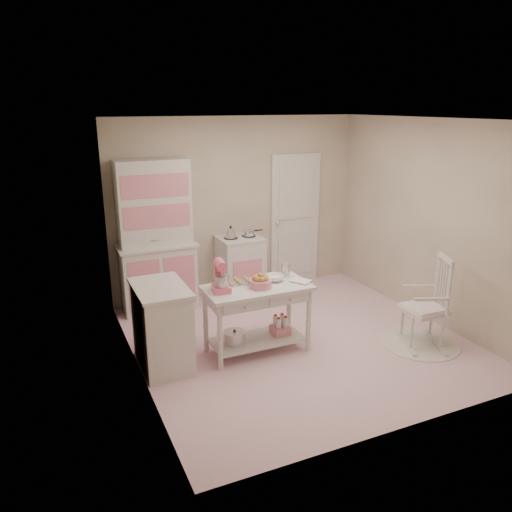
{
  "coord_description": "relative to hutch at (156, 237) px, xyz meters",
  "views": [
    {
      "loc": [
        -2.72,
        -4.82,
        2.76
      ],
      "look_at": [
        -0.35,
        0.46,
        0.99
      ],
      "focal_mm": 35.0,
      "sensor_mm": 36.0,
      "label": 1
    }
  ],
  "objects": [
    {
      "name": "stand_mixer",
      "position": [
        0.31,
        -1.68,
        -0.07
      ],
      "size": [
        0.24,
        0.31,
        0.34
      ],
      "primitive_type": "cube",
      "rotation": [
        0.0,
        0.0,
        -0.15
      ],
      "color": "#F16581",
      "rests_on": "work_table"
    },
    {
      "name": "door",
      "position": [
        2.24,
        0.21,
        -0.02
      ],
      "size": [
        0.82,
        0.05,
        2.04
      ],
      "primitive_type": "cube",
      "color": "silver",
      "rests_on": "ground"
    },
    {
      "name": "work_table",
      "position": [
        0.73,
        -1.7,
        -0.64
      ],
      "size": [
        1.2,
        0.6,
        0.8
      ],
      "primitive_type": "cube",
      "color": "silver",
      "rests_on": "ground"
    },
    {
      "name": "recipe_book",
      "position": [
        1.18,
        -1.82,
        -0.23
      ],
      "size": [
        0.25,
        0.27,
        0.02
      ],
      "primitive_type": "imported",
      "rotation": [
        0.0,
        0.0,
        0.59
      ],
      "color": "white",
      "rests_on": "work_table"
    },
    {
      "name": "room_shell",
      "position": [
        1.29,
        -1.66,
        0.61
      ],
      "size": [
        3.84,
        3.84,
        2.62
      ],
      "color": "pink",
      "rests_on": "ground"
    },
    {
      "name": "bread_basket",
      "position": [
        0.75,
        -1.75,
        -0.19
      ],
      "size": [
        0.25,
        0.25,
        0.09
      ],
      "primitive_type": "cylinder",
      "color": "pink",
      "rests_on": "work_table"
    },
    {
      "name": "mixing_bowl",
      "position": [
        0.99,
        -1.62,
        -0.2
      ],
      "size": [
        0.22,
        0.22,
        0.07
      ],
      "primitive_type": "imported",
      "color": "white",
      "rests_on": "work_table"
    },
    {
      "name": "lace_rug",
      "position": [
        2.58,
        -2.35,
        -1.03
      ],
      "size": [
        0.92,
        0.92,
        0.01
      ],
      "primitive_type": "cylinder",
      "color": "white",
      "rests_on": "ground"
    },
    {
      "name": "cookie_tray",
      "position": [
        0.58,
        -1.52,
        -0.23
      ],
      "size": [
        0.34,
        0.24,
        0.02
      ],
      "primitive_type": "cube",
      "color": "silver",
      "rests_on": "work_table"
    },
    {
      "name": "stove",
      "position": [
        1.2,
        -0.05,
        -0.58
      ],
      "size": [
        0.62,
        0.57,
        0.92
      ],
      "primitive_type": "cube",
      "color": "silver",
      "rests_on": "ground"
    },
    {
      "name": "hutch",
      "position": [
        0.0,
        0.0,
        0.0
      ],
      "size": [
        1.06,
        0.5,
        2.08
      ],
      "primitive_type": "cube",
      "color": "silver",
      "rests_on": "ground"
    },
    {
      "name": "metal_pitcher",
      "position": [
        1.17,
        -1.54,
        -0.16
      ],
      "size": [
        0.1,
        0.1,
        0.17
      ],
      "primitive_type": "cylinder",
      "color": "silver",
      "rests_on": "work_table"
    },
    {
      "name": "base_cabinet",
      "position": [
        -0.34,
        -1.58,
        -0.58
      ],
      "size": [
        0.54,
        0.84,
        0.92
      ],
      "primitive_type": "cube",
      "color": "silver",
      "rests_on": "ground"
    },
    {
      "name": "rocking_chair",
      "position": [
        2.58,
        -2.35,
        -0.49
      ],
      "size": [
        0.71,
        0.85,
        1.1
      ],
      "primitive_type": "cube",
      "rotation": [
        0.0,
        0.0,
        -0.38
      ],
      "color": "silver",
      "rests_on": "ground"
    }
  ]
}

